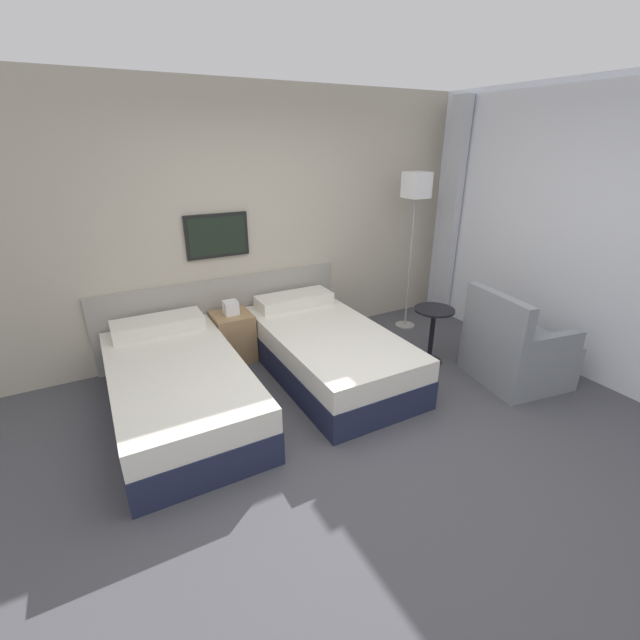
% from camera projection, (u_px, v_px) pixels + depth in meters
% --- Properties ---
extents(ground_plane, '(16.00, 16.00, 0.00)m').
position_uv_depth(ground_plane, '(368.00, 443.00, 3.31)').
color(ground_plane, '#47474C').
extents(wall_headboard, '(10.00, 0.10, 2.70)m').
position_uv_depth(wall_headboard, '(256.00, 228.00, 4.54)').
color(wall_headboard, '#B7AD99').
rests_on(wall_headboard, ground_plane).
extents(wall_window, '(0.21, 4.63, 2.70)m').
position_uv_depth(wall_window, '(610.00, 240.00, 3.83)').
color(wall_window, white).
rests_on(wall_window, ground_plane).
extents(bed_near_door, '(1.03, 1.98, 0.60)m').
position_uv_depth(bed_near_door, '(178.00, 387.00, 3.59)').
color(bed_near_door, '#1E233D').
rests_on(bed_near_door, ground_plane).
extents(bed_near_window, '(1.03, 1.98, 0.60)m').
position_uv_depth(bed_near_window, '(327.00, 350.00, 4.23)').
color(bed_near_window, '#1E233D').
rests_on(bed_near_window, ground_plane).
extents(nightstand, '(0.39, 0.40, 0.65)m').
position_uv_depth(nightstand, '(233.00, 335.00, 4.50)').
color(nightstand, '#9E7A51').
rests_on(nightstand, ground_plane).
extents(floor_lamp, '(0.24, 0.24, 1.85)m').
position_uv_depth(floor_lamp, '(416.00, 198.00, 4.79)').
color(floor_lamp, '#9E9993').
rests_on(floor_lamp, ground_plane).
extents(side_table, '(0.40, 0.40, 0.60)m').
position_uv_depth(side_table, '(433.00, 326.00, 4.37)').
color(side_table, black).
rests_on(side_table, ground_plane).
extents(armchair, '(0.87, 0.89, 0.91)m').
position_uv_depth(armchair, '(515.00, 352.00, 4.09)').
color(armchair, gray).
rests_on(armchair, ground_plane).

